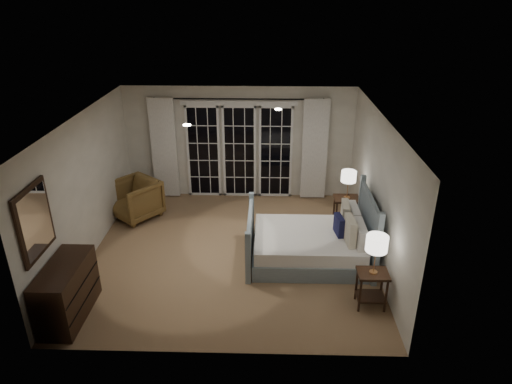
{
  "coord_description": "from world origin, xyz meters",
  "views": [
    {
      "loc": [
        0.64,
        -7.08,
        4.42
      ],
      "look_at": [
        0.43,
        0.34,
        1.05
      ],
      "focal_mm": 32.0,
      "sensor_mm": 36.0,
      "label": 1
    }
  ],
  "objects_px": {
    "bed": "(312,243)",
    "nightstand_right": "(346,208)",
    "lamp_right": "(349,177)",
    "armchair": "(135,199)",
    "lamp_left": "(377,244)",
    "dresser": "(67,291)",
    "nightstand_left": "(372,284)"
  },
  "relations": [
    {
      "from": "nightstand_left",
      "to": "nightstand_right",
      "type": "xyz_separation_m",
      "value": [
        -0.01,
        2.47,
        0.03
      ]
    },
    {
      "from": "lamp_left",
      "to": "lamp_right",
      "type": "distance_m",
      "value": 2.47
    },
    {
      "from": "lamp_right",
      "to": "nightstand_left",
      "type": "bearing_deg",
      "value": -89.7
    },
    {
      "from": "nightstand_right",
      "to": "lamp_left",
      "type": "xyz_separation_m",
      "value": [
        0.01,
        -2.47,
        0.66
      ]
    },
    {
      "from": "armchair",
      "to": "dresser",
      "type": "bearing_deg",
      "value": -53.06
    },
    {
      "from": "bed",
      "to": "lamp_right",
      "type": "relative_size",
      "value": 3.72
    },
    {
      "from": "lamp_left",
      "to": "armchair",
      "type": "height_order",
      "value": "lamp_left"
    },
    {
      "from": "lamp_right",
      "to": "nightstand_right",
      "type": "bearing_deg",
      "value": 14.04
    },
    {
      "from": "bed",
      "to": "nightstand_right",
      "type": "bearing_deg",
      "value": 57.68
    },
    {
      "from": "lamp_left",
      "to": "dresser",
      "type": "distance_m",
      "value": 4.49
    },
    {
      "from": "nightstand_left",
      "to": "armchair",
      "type": "relative_size",
      "value": 0.66
    },
    {
      "from": "nightstand_right",
      "to": "dresser",
      "type": "xyz_separation_m",
      "value": [
        -4.41,
        -2.82,
        0.0
      ]
    },
    {
      "from": "bed",
      "to": "nightstand_left",
      "type": "distance_m",
      "value": 1.49
    },
    {
      "from": "nightstand_right",
      "to": "lamp_right",
      "type": "height_order",
      "value": "lamp_right"
    },
    {
      "from": "lamp_right",
      "to": "lamp_left",
      "type": "bearing_deg",
      "value": -89.7
    },
    {
      "from": "nightstand_left",
      "to": "nightstand_right",
      "type": "height_order",
      "value": "nightstand_right"
    },
    {
      "from": "dresser",
      "to": "nightstand_left",
      "type": "bearing_deg",
      "value": 4.5
    },
    {
      "from": "lamp_right",
      "to": "armchair",
      "type": "bearing_deg",
      "value": 175.92
    },
    {
      "from": "bed",
      "to": "lamp_right",
      "type": "height_order",
      "value": "bed"
    },
    {
      "from": "armchair",
      "to": "nightstand_left",
      "type": "bearing_deg",
      "value": 6.43
    },
    {
      "from": "lamp_right",
      "to": "dresser",
      "type": "xyz_separation_m",
      "value": [
        -4.41,
        -2.82,
        -0.66
      ]
    },
    {
      "from": "bed",
      "to": "lamp_left",
      "type": "distance_m",
      "value": 1.67
    },
    {
      "from": "nightstand_right",
      "to": "lamp_left",
      "type": "distance_m",
      "value": 2.56
    },
    {
      "from": "nightstand_right",
      "to": "armchair",
      "type": "xyz_separation_m",
      "value": [
        -4.28,
        0.31,
        -0.01
      ]
    },
    {
      "from": "bed",
      "to": "lamp_left",
      "type": "xyz_separation_m",
      "value": [
        0.78,
        -1.27,
        0.76
      ]
    },
    {
      "from": "nightstand_left",
      "to": "lamp_right",
      "type": "height_order",
      "value": "lamp_right"
    },
    {
      "from": "lamp_right",
      "to": "armchair",
      "type": "height_order",
      "value": "lamp_right"
    },
    {
      "from": "lamp_right",
      "to": "armchair",
      "type": "relative_size",
      "value": 0.63
    },
    {
      "from": "lamp_left",
      "to": "nightstand_left",
      "type": "bearing_deg",
      "value": 135.0
    },
    {
      "from": "dresser",
      "to": "lamp_right",
      "type": "bearing_deg",
      "value": 32.58
    },
    {
      "from": "bed",
      "to": "nightstand_left",
      "type": "bearing_deg",
      "value": -58.5
    },
    {
      "from": "dresser",
      "to": "nightstand_right",
      "type": "bearing_deg",
      "value": 32.58
    }
  ]
}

